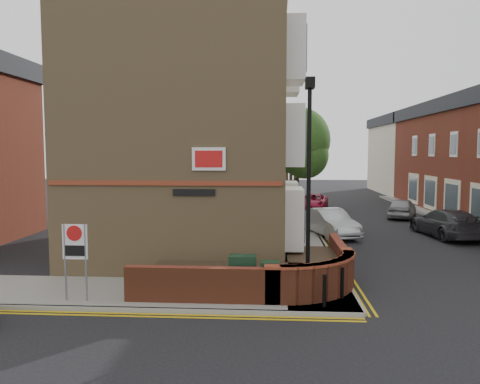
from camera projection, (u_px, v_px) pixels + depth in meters
name	position (u px, v px, depth m)	size (l,w,h in m)	color
ground	(251.00, 314.00, 12.54)	(120.00, 120.00, 0.00)	black
pavement_corner	(138.00, 293.00, 14.25)	(13.00, 3.00, 0.12)	gray
pavement_main	(295.00, 223.00, 28.31)	(2.00, 32.00, 0.12)	gray
kerb_side	(123.00, 309.00, 12.76)	(13.00, 0.15, 0.12)	gray
kerb_main_near	(311.00, 223.00, 28.25)	(0.15, 32.00, 0.12)	gray
kerb_main_far	(468.00, 233.00, 24.75)	(0.15, 40.00, 0.12)	gray
yellow_lines_side	(120.00, 315.00, 12.52)	(13.00, 0.28, 0.01)	gold
yellow_lines_main	(315.00, 224.00, 28.24)	(0.28, 32.00, 0.01)	gold
corner_building	(193.00, 108.00, 20.14)	(8.95, 10.40, 13.60)	#9A7C52
garden_wall	(254.00, 287.00, 15.03)	(6.80, 6.00, 1.20)	brown
lamppost	(309.00, 187.00, 13.34)	(0.25, 0.50, 6.30)	black
utility_cabinet_large	(242.00, 275.00, 13.79)	(0.80, 0.45, 1.20)	black
utility_cabinet_small	(270.00, 280.00, 13.44)	(0.55, 0.40, 1.10)	black
bollard_near	(324.00, 291.00, 12.76)	(0.11, 0.11, 0.90)	black
bollard_far	(342.00, 283.00, 13.52)	(0.11, 0.11, 0.90)	black
zone_sign	(75.00, 248.00, 13.22)	(0.72, 0.07, 2.20)	slate
far_terrace_cream	(404.00, 154.00, 49.03)	(5.40, 12.40, 8.00)	beige
tree_near	(297.00, 145.00, 25.96)	(3.64, 3.65, 6.70)	#382B1E
tree_mid	(291.00, 140.00, 33.87)	(4.03, 4.03, 7.42)	#382B1E
tree_far	(287.00, 145.00, 41.85)	(3.81, 3.81, 7.00)	#382B1E
traffic_light_assembly	(294.00, 171.00, 37.00)	(0.20, 0.16, 4.20)	black
silver_car_near	(330.00, 223.00, 24.11)	(1.49, 4.26, 1.40)	#AFB3B7
red_car_main	(313.00, 202.00, 35.09)	(1.96, 4.26, 1.18)	maroon
grey_car_far	(446.00, 223.00, 23.82)	(2.03, 4.99, 1.45)	#2F2F34
silver_car_far	(402.00, 208.00, 30.66)	(1.56, 3.87, 1.32)	gray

